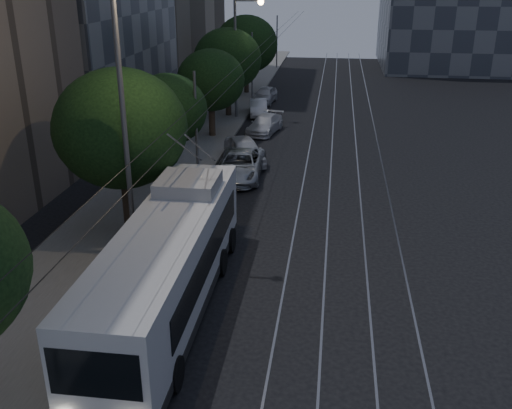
{
  "coord_description": "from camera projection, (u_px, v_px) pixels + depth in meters",
  "views": [
    {
      "loc": [
        1.75,
        -18.14,
        10.56
      ],
      "look_at": [
        -1.1,
        2.28,
        2.15
      ],
      "focal_mm": 40.0,
      "sensor_mm": 36.0,
      "label": 1
    }
  ],
  "objects": [
    {
      "name": "streetlamp_far",
      "position": [
        241.0,
        46.0,
        42.29
      ],
      "size": [
        2.22,
        0.44,
        9.04
      ],
      "color": "slate",
      "rests_on": "ground"
    },
    {
      "name": "tree_2",
      "position": [
        168.0,
        110.0,
        30.12
      ],
      "size": [
        4.2,
        4.2,
        5.73
      ],
      "color": "black",
      "rests_on": "ground"
    },
    {
      "name": "overhead_wires",
      "position": [
        235.0,
        85.0,
        38.51
      ],
      "size": [
        2.23,
        90.0,
        6.0
      ],
      "color": "black",
      "rests_on": "ground"
    },
    {
      "name": "tree_4",
      "position": [
        228.0,
        59.0,
        43.28
      ],
      "size": [
        5.19,
        5.19,
        6.77
      ],
      "color": "black",
      "rests_on": "ground"
    },
    {
      "name": "tree_3",
      "position": [
        211.0,
        80.0,
        37.87
      ],
      "size": [
        4.53,
        4.53,
        5.96
      ],
      "color": "black",
      "rests_on": "ground"
    },
    {
      "name": "car_white_c",
      "position": [
        258.0,
        108.0,
        45.15
      ],
      "size": [
        1.92,
        3.96,
        1.25
      ],
      "primitive_type": "imported",
      "rotation": [
        0.0,
        0.0,
        0.16
      ],
      "color": "white",
      "rests_on": "ground"
    },
    {
      "name": "tree_1",
      "position": [
        121.0,
        129.0,
        23.64
      ],
      "size": [
        5.56,
        5.56,
        7.06
      ],
      "color": "black",
      "rests_on": "ground"
    },
    {
      "name": "car_white_b",
      "position": [
        265.0,
        124.0,
        40.21
      ],
      "size": [
        2.57,
        4.53,
        1.24
      ],
      "primitive_type": "imported",
      "rotation": [
        0.0,
        0.0,
        -0.21
      ],
      "color": "silver",
      "rests_on": "ground"
    },
    {
      "name": "streetlamp_near",
      "position": [
        133.0,
        92.0,
        20.19
      ],
      "size": [
        2.65,
        0.44,
        11.1
      ],
      "color": "slate",
      "rests_on": "ground"
    },
    {
      "name": "tram_rails",
      "position": [
        344.0,
        139.0,
        38.86
      ],
      "size": [
        4.52,
        90.0,
        0.02
      ],
      "color": "gray",
      "rests_on": "ground"
    },
    {
      "name": "car_white_d",
      "position": [
        265.0,
        95.0,
        49.41
      ],
      "size": [
        2.05,
        4.24,
        1.4
      ],
      "primitive_type": "imported",
      "rotation": [
        0.0,
        0.0,
        -0.1
      ],
      "color": "silver",
      "rests_on": "ground"
    },
    {
      "name": "pickup_silver",
      "position": [
        240.0,
        165.0,
        31.34
      ],
      "size": [
        2.49,
        5.3,
        1.47
      ],
      "primitive_type": "imported",
      "rotation": [
        0.0,
        0.0,
        0.01
      ],
      "color": "#ABAFB3",
      "rests_on": "ground"
    },
    {
      "name": "ground",
      "position": [
        277.0,
        284.0,
        20.84
      ],
      "size": [
        120.0,
        120.0,
        0.0
      ],
      "primitive_type": "plane",
      "color": "black",
      "rests_on": "ground"
    },
    {
      "name": "sidewalk",
      "position": [
        201.0,
        133.0,
        40.12
      ],
      "size": [
        5.0,
        90.0,
        0.15
      ],
      "primitive_type": "cube",
      "color": "slate",
      "rests_on": "ground"
    },
    {
      "name": "trolleybus",
      "position": [
        169.0,
        262.0,
        18.77
      ],
      "size": [
        2.74,
        12.43,
        5.63
      ],
      "rotation": [
        0.0,
        0.0,
        0.01
      ],
      "color": "silver",
      "rests_on": "ground"
    },
    {
      "name": "car_white_a",
      "position": [
        244.0,
        150.0,
        33.84
      ],
      "size": [
        3.44,
        4.79,
        1.51
      ],
      "primitive_type": "imported",
      "rotation": [
        0.0,
        0.0,
        0.42
      ],
      "color": "silver",
      "rests_on": "ground"
    },
    {
      "name": "tree_5",
      "position": [
        246.0,
        44.0,
        51.72
      ],
      "size": [
        5.72,
        5.72,
        7.08
      ],
      "color": "black",
      "rests_on": "ground"
    }
  ]
}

